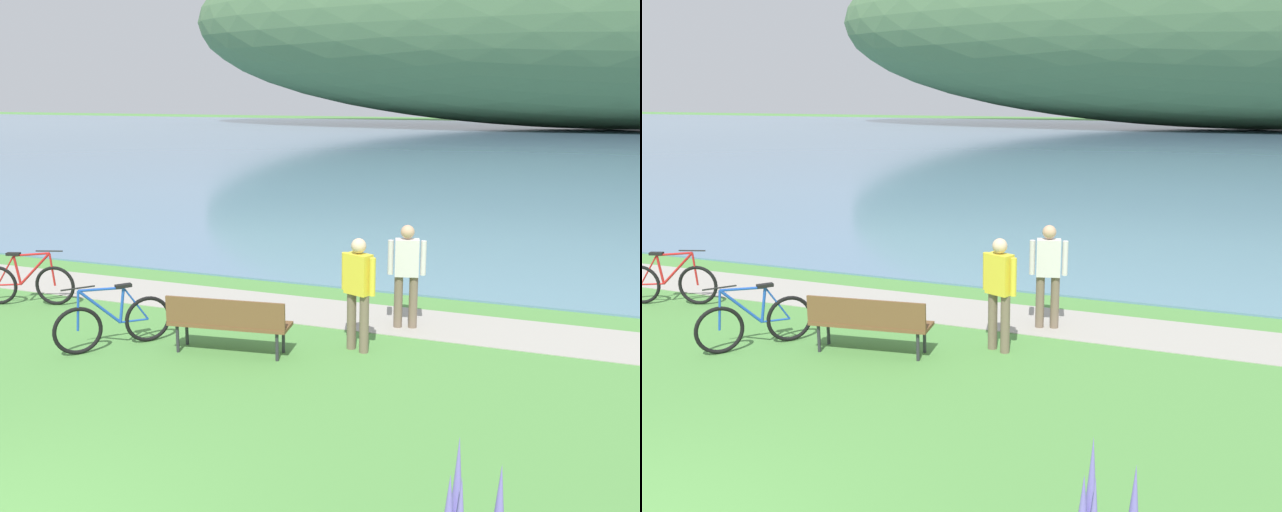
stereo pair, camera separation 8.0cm
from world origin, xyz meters
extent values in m
cube|color=#5B7F9E|center=(0.00, 48.93, 0.02)|extent=(180.00, 80.00, 0.04)
ellipsoid|color=#4C7047|center=(7.27, 72.91, 11.43)|extent=(91.50, 28.00, 22.78)
cube|color=#A39E93|center=(0.00, 7.39, 0.01)|extent=(60.00, 1.50, 0.01)
cube|color=brown|center=(-0.09, 5.12, 0.45)|extent=(1.85, 0.70, 0.05)
cube|color=brown|center=(-0.06, 4.91, 0.68)|extent=(1.79, 0.27, 0.40)
cylinder|color=#2D2D33|center=(-0.87, 5.19, 0.23)|extent=(0.05, 0.05, 0.45)
cylinder|color=#2D2D33|center=(0.65, 5.38, 0.23)|extent=(0.05, 0.05, 0.45)
cylinder|color=#2D2D33|center=(-0.83, 4.86, 0.23)|extent=(0.05, 0.05, 0.45)
cylinder|color=#2D2D33|center=(0.69, 5.05, 0.23)|extent=(0.05, 0.05, 0.45)
torus|color=black|center=(-4.15, 6.14, 0.36)|extent=(0.70, 0.28, 0.72)
cylinder|color=red|center=(-4.47, 6.03, 0.67)|extent=(0.59, 0.23, 0.61)
cylinder|color=red|center=(-4.51, 6.02, 0.94)|extent=(0.64, 0.24, 0.09)
cylinder|color=red|center=(-4.78, 5.93, 0.65)|extent=(0.13, 0.08, 0.54)
cylinder|color=red|center=(-4.94, 5.88, 0.37)|extent=(0.41, 0.16, 0.05)
cylinder|color=red|center=(-4.98, 5.86, 0.64)|extent=(0.36, 0.14, 0.56)
cylinder|color=red|center=(-4.17, 6.13, 0.66)|extent=(0.09, 0.06, 0.60)
cube|color=black|center=(-4.82, 5.92, 0.94)|extent=(0.26, 0.17, 0.05)
cylinder|color=black|center=(-4.20, 6.12, 1.00)|extent=(0.46, 0.17, 0.02)
torus|color=black|center=(-2.15, 4.28, 0.36)|extent=(0.49, 0.60, 0.72)
torus|color=black|center=(-1.49, 5.11, 0.36)|extent=(0.49, 0.60, 0.72)
cylinder|color=#1E4CB2|center=(-1.94, 4.55, 0.67)|extent=(0.41, 0.50, 0.61)
cylinder|color=#1E4CB2|center=(-1.91, 4.58, 0.94)|extent=(0.44, 0.54, 0.09)
cylinder|color=#1E4CB2|center=(-1.73, 4.80, 0.65)|extent=(0.11, 0.12, 0.54)
cylinder|color=#1E4CB2|center=(-1.63, 4.94, 0.37)|extent=(0.29, 0.35, 0.05)
cylinder|color=#1E4CB2|center=(-1.60, 4.97, 0.64)|extent=(0.25, 0.31, 0.56)
cylinder|color=#1E4CB2|center=(-2.13, 4.30, 0.66)|extent=(0.08, 0.09, 0.60)
cube|color=black|center=(-1.71, 4.84, 0.94)|extent=(0.23, 0.25, 0.05)
cylinder|color=black|center=(-2.12, 4.32, 1.00)|extent=(0.32, 0.39, 0.02)
cylinder|color=#72604C|center=(1.96, 7.07, 0.44)|extent=(0.14, 0.14, 0.88)
cylinder|color=#72604C|center=(2.19, 7.13, 0.44)|extent=(0.14, 0.14, 0.88)
cube|color=silver|center=(2.07, 7.10, 1.18)|extent=(0.42, 0.31, 0.60)
sphere|color=tan|center=(2.07, 7.10, 1.60)|extent=(0.22, 0.22, 0.22)
cylinder|color=silver|center=(1.82, 7.03, 1.18)|extent=(0.09, 0.09, 0.56)
cylinder|color=silver|center=(2.33, 7.16, 1.18)|extent=(0.09, 0.09, 0.56)
cylinder|color=#72604C|center=(1.54, 5.89, 0.44)|extent=(0.14, 0.14, 0.88)
cylinder|color=#72604C|center=(1.76, 5.80, 0.44)|extent=(0.14, 0.14, 0.88)
cube|color=yellow|center=(1.65, 5.85, 1.18)|extent=(0.43, 0.35, 0.60)
sphere|color=beige|center=(1.65, 5.85, 1.60)|extent=(0.22, 0.22, 0.22)
cylinder|color=yellow|center=(1.41, 5.95, 1.18)|extent=(0.09, 0.09, 0.56)
cylinder|color=yellow|center=(1.89, 5.75, 1.18)|extent=(0.09, 0.09, 0.56)
cone|color=#7A6BC6|center=(4.22, 0.69, 1.10)|extent=(0.11, 0.11, 0.61)
cone|color=#7A6BC6|center=(3.96, 0.53, 1.22)|extent=(0.13, 0.13, 0.85)
camera|label=1|loc=(4.53, -3.57, 3.77)|focal=39.23mm
camera|label=2|loc=(4.60, -3.54, 3.77)|focal=39.23mm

